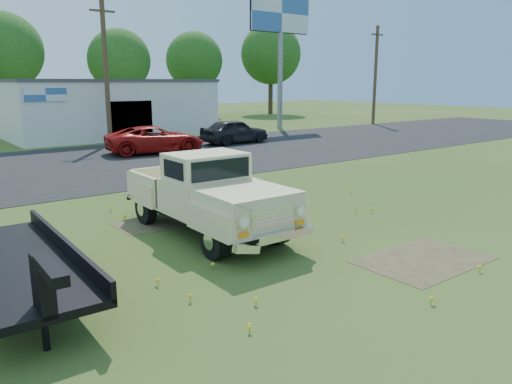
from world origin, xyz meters
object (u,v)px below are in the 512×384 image
at_px(billboard, 280,25).
at_px(flatbed_trailer, 12,259).
at_px(red_pickup, 155,140).
at_px(dark_sedan, 234,131).
at_px(vintage_pickup_truck, 207,193).

distance_m(billboard, flatbed_trailer, 36.26).
height_order(red_pickup, dark_sedan, dark_sedan).
bearing_deg(dark_sedan, red_pickup, 96.67).
bearing_deg(vintage_pickup_truck, red_pickup, 69.13).
relative_size(flatbed_trailer, dark_sedan, 1.27).
height_order(billboard, vintage_pickup_truck, billboard).
distance_m(billboard, dark_sedan, 13.77).
xyz_separation_m(billboard, flatbed_trailer, (-26.39, -23.64, -7.73)).
height_order(vintage_pickup_truck, flatbed_trailer, vintage_pickup_truck).
relative_size(billboard, dark_sedan, 2.38).
height_order(vintage_pickup_truck, dark_sedan, vintage_pickup_truck).
bearing_deg(billboard, vintage_pickup_truck, -133.77).
height_order(billboard, flatbed_trailer, billboard).
distance_m(vintage_pickup_truck, dark_sedan, 19.76).
xyz_separation_m(billboard, dark_sedan, (-9.34, -6.52, -7.74)).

